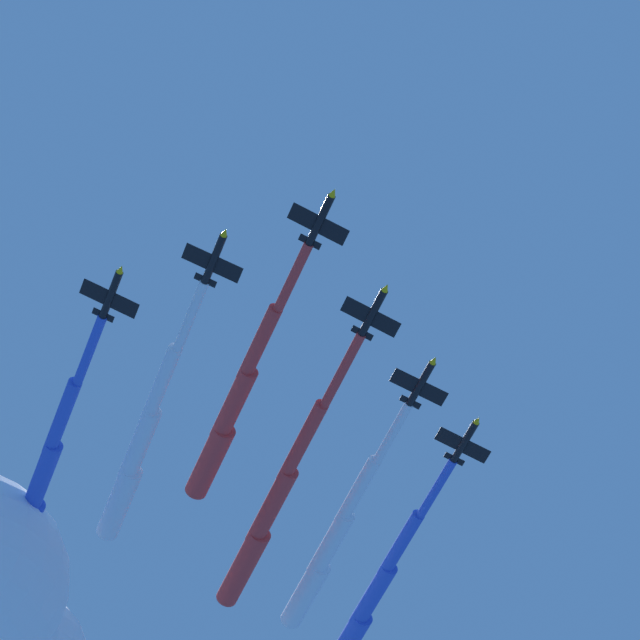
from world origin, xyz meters
The scene contains 6 objects.
jet_lead centered at (-13.87, -16.97, 200.07)m, with size 52.29×38.23×4.41m.
jet_port_inner centered at (-33.88, -17.09, 196.88)m, with size 59.80×43.57×4.42m.
jet_starboard_inner centered at (-17.27, -32.84, 198.89)m, with size 54.78×38.86×4.29m.
jet_port_mid centered at (-44.74, -10.44, 197.16)m, with size 53.28×38.49×4.36m.
jet_starboard_mid centered at (-19.67, -49.48, 198.17)m, with size 55.75×40.86×4.30m.
jet_port_outer centered at (-61.13, -7.61, 198.85)m, with size 55.25×39.29×4.40m.
Camera 1 is at (141.32, 38.54, 32.88)m, focal length 89.04 mm.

